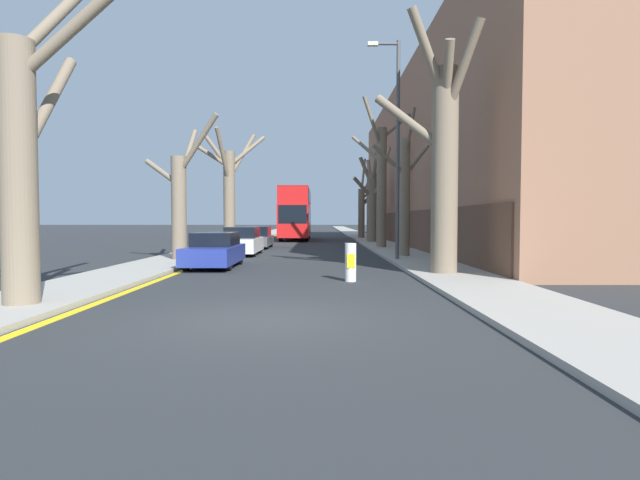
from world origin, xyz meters
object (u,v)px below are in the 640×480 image
at_px(street_tree_left_1, 181,199).
at_px(street_tree_right_4, 365,206).
at_px(parked_car_1, 243,242).
at_px(parked_car_2, 258,238).
at_px(street_tree_right_3, 373,201).
at_px(lamp_post, 397,141).
at_px(street_tree_right_1, 406,191).
at_px(street_tree_left_2, 231,189).
at_px(street_tree_right_2, 383,180).
at_px(double_decker_bus, 297,211).
at_px(parked_car_0, 216,251).
at_px(traffic_bollard, 352,262).
at_px(street_tree_right_0, 444,158).
at_px(street_tree_left_0, 24,142).

xyz_separation_m(street_tree_left_1, street_tree_right_4, (10.14, 25.03, 0.37)).
bearing_deg(parked_car_1, parked_car_2, 90.00).
xyz_separation_m(street_tree_right_3, lamp_post, (-0.70, -16.71, 1.98)).
bearing_deg(street_tree_right_3, street_tree_right_1, -89.86).
xyz_separation_m(street_tree_left_2, street_tree_right_2, (9.66, -1.23, 0.49)).
bearing_deg(double_decker_bus, street_tree_left_2, -107.17).
relative_size(street_tree_right_1, parked_car_1, 1.63).
bearing_deg(parked_car_0, traffic_bollard, -41.54).
bearing_deg(street_tree_right_4, street_tree_right_0, -90.33).
xyz_separation_m(street_tree_right_2, parked_car_2, (-7.84, 0.74, -3.65)).
relative_size(double_decker_bus, parked_car_2, 2.36).
xyz_separation_m(street_tree_right_0, lamp_post, (-0.65, 5.66, 1.42)).
bearing_deg(lamp_post, street_tree_right_4, 88.10).
xyz_separation_m(street_tree_right_1, parked_car_2, (-8.03, 8.17, -2.50)).
bearing_deg(street_tree_left_1, traffic_bollard, -44.72).
bearing_deg(traffic_bollard, street_tree_right_1, 70.87).
distance_m(street_tree_right_3, street_tree_right_4, 8.21).
height_order(double_decker_bus, lamp_post, lamp_post).
distance_m(street_tree_right_1, double_decker_bus, 21.48).
distance_m(street_tree_right_4, parked_car_1, 22.54).
relative_size(street_tree_right_3, street_tree_right_4, 0.99).
height_order(street_tree_left_1, parked_car_2, street_tree_left_1).
relative_size(street_tree_right_3, parked_car_1, 1.79).
distance_m(parked_car_2, lamp_post, 13.30).
relative_size(street_tree_left_2, parked_car_0, 1.80).
relative_size(street_tree_left_1, parked_car_1, 1.47).
distance_m(street_tree_left_1, parked_car_2, 10.64).
bearing_deg(parked_car_2, street_tree_right_4, 61.21).
height_order(parked_car_0, parked_car_1, parked_car_1).
relative_size(street_tree_right_0, parked_car_0, 1.97).
xyz_separation_m(street_tree_left_0, parked_car_2, (2.01, 21.59, -2.77)).
height_order(street_tree_left_1, parked_car_1, street_tree_left_1).
distance_m(street_tree_left_2, street_tree_right_2, 9.75).
bearing_deg(street_tree_right_4, parked_car_1, -111.26).
distance_m(street_tree_right_3, parked_car_1, 15.20).
xyz_separation_m(street_tree_left_0, street_tree_right_4, (10.14, 36.38, -0.35)).
bearing_deg(street_tree_right_4, parked_car_2, -118.79).
relative_size(parked_car_0, parked_car_2, 0.97).
bearing_deg(street_tree_left_0, street_tree_right_1, 53.19).
bearing_deg(street_tree_left_1, street_tree_left_2, 88.95).
bearing_deg(parked_car_1, street_tree_right_2, 34.36).
distance_m(street_tree_right_1, lamp_post, 2.95).
xyz_separation_m(street_tree_left_1, double_decker_bus, (3.88, 22.65, -0.14)).
relative_size(street_tree_right_0, street_tree_right_2, 0.90).
xyz_separation_m(street_tree_left_0, street_tree_right_0, (9.97, 5.79, 0.38)).
relative_size(double_decker_bus, parked_car_1, 2.43).
bearing_deg(street_tree_right_0, parked_car_2, 116.73).
height_order(street_tree_right_0, street_tree_right_4, street_tree_right_0).
xyz_separation_m(street_tree_right_1, lamp_post, (-0.73, -1.97, 2.06)).
relative_size(street_tree_left_0, double_decker_bus, 0.75).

